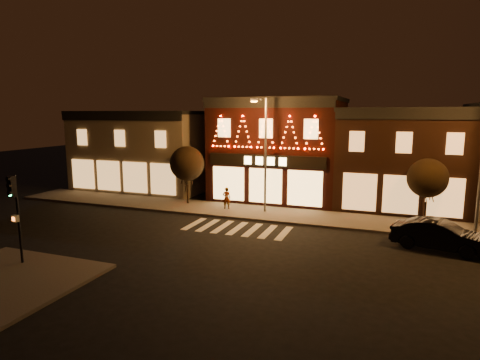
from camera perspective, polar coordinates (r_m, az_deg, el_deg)
The scene contains 11 objects.
ground at distance 21.90m, azimuth -4.17°, elevation -9.57°, with size 120.00×120.00×0.00m, color black.
sidewalk_far at distance 28.50m, azimuth 6.28°, elevation -4.94°, with size 44.00×4.00×0.15m, color #47423D.
building_left at distance 39.47m, azimuth -12.99°, elevation 4.16°, with size 12.20×8.28×7.30m.
building_pulp at distance 34.03m, azimuth 5.62°, elevation 4.40°, with size 10.20×8.34×8.30m.
building_right_a at distance 32.96m, azimuth 21.80°, elevation 2.91°, with size 9.20×8.28×7.50m.
traffic_signal_near at distance 21.20m, azimuth -29.20°, elevation -2.73°, with size 0.32×0.43×4.18m.
streetlamp_mid at distance 28.20m, azimuth 3.39°, elevation 4.76°, with size 0.68×1.83×7.98m.
tree_left at distance 31.45m, azimuth -7.47°, elevation 2.32°, with size 2.67×2.67×4.46m.
tree_right at distance 28.13m, azimuth 24.94°, elevation 0.25°, with size 2.49×2.49×4.16m.
dark_sedan at distance 23.80m, azimuth 26.35°, elevation -7.01°, with size 1.66×4.77×1.57m, color black.
pedestrian at distance 29.74m, azimuth -1.91°, elevation -2.55°, with size 0.58×0.38×1.60m, color gray.
Camera 1 is at (8.71, -18.79, 7.12)m, focal length 30.25 mm.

